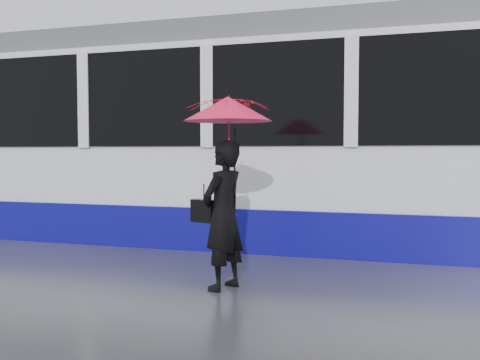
% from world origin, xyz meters
% --- Properties ---
extents(ground, '(90.00, 90.00, 0.00)m').
position_xyz_m(ground, '(0.00, 0.00, 0.00)').
color(ground, '#2D2D32').
rests_on(ground, ground).
extents(rails, '(34.00, 1.51, 0.02)m').
position_xyz_m(rails, '(0.00, 2.50, 0.01)').
color(rails, '#3F3D38').
rests_on(rails, ground).
extents(tram, '(26.00, 2.56, 3.35)m').
position_xyz_m(tram, '(-2.88, 2.50, 1.64)').
color(tram, white).
rests_on(tram, ground).
extents(woman, '(0.52, 0.65, 1.53)m').
position_xyz_m(woman, '(1.53, -0.66, 0.77)').
color(woman, black).
rests_on(woman, ground).
extents(umbrella, '(1.14, 1.14, 1.03)m').
position_xyz_m(umbrella, '(1.58, -0.66, 1.68)').
color(umbrella, '#FD154E').
rests_on(umbrella, ground).
extents(handbag, '(0.30, 0.20, 0.42)m').
position_xyz_m(handbag, '(1.31, -0.64, 0.80)').
color(handbag, black).
rests_on(handbag, ground).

